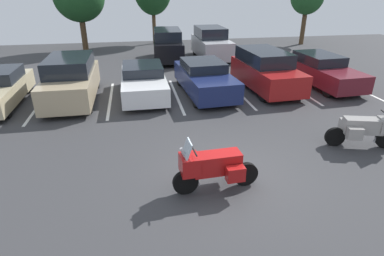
# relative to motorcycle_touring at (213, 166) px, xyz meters

# --- Properties ---
(ground) EXTENTS (44.00, 44.00, 0.10)m
(ground) POSITION_rel_motorcycle_touring_xyz_m (0.62, 0.54, -0.73)
(ground) COLOR #38383A
(motorcycle_touring) EXTENTS (2.19, 1.00, 1.43)m
(motorcycle_touring) POSITION_rel_motorcycle_touring_xyz_m (0.00, 0.00, 0.00)
(motorcycle_touring) COLOR black
(motorcycle_touring) RESTS_ON ground
(motorcycle_second) EXTENTS (2.10, 1.08, 1.37)m
(motorcycle_second) POSITION_rel_motorcycle_touring_xyz_m (5.18, 1.39, -0.03)
(motorcycle_second) COLOR black
(motorcycle_second) RESTS_ON ground
(parking_stripes) EXTENTS (17.80, 4.91, 0.01)m
(parking_stripes) POSITION_rel_motorcycle_touring_xyz_m (0.10, 7.38, -0.67)
(parking_stripes) COLOR silver
(parking_stripes) RESTS_ON ground
(car_tan) EXTENTS (1.93, 4.84, 1.88)m
(car_tan) POSITION_rel_motorcycle_touring_xyz_m (-4.41, 7.60, 0.24)
(car_tan) COLOR tan
(car_tan) RESTS_ON ground
(car_white) EXTENTS (1.92, 4.41, 1.38)m
(car_white) POSITION_rel_motorcycle_touring_xyz_m (-1.34, 7.62, 0.00)
(car_white) COLOR white
(car_white) RESTS_ON ground
(car_navy) EXTENTS (2.19, 4.87, 1.48)m
(car_navy) POSITION_rel_motorcycle_touring_xyz_m (1.42, 7.45, 0.06)
(car_navy) COLOR navy
(car_navy) RESTS_ON ground
(car_red) EXTENTS (2.17, 4.72, 1.81)m
(car_red) POSITION_rel_motorcycle_touring_xyz_m (4.45, 7.65, 0.23)
(car_red) COLOR maroon
(car_red) RESTS_ON ground
(car_maroon) EXTENTS (2.05, 4.97, 1.48)m
(car_maroon) POSITION_rel_motorcycle_touring_xyz_m (7.46, 7.77, 0.06)
(car_maroon) COLOR maroon
(car_maroon) RESTS_ON ground
(car_far_black) EXTENTS (2.07, 4.57, 1.98)m
(car_far_black) POSITION_rel_motorcycle_touring_xyz_m (0.54, 14.63, 0.32)
(car_far_black) COLOR black
(car_far_black) RESTS_ON ground
(car_far_silver) EXTENTS (1.95, 4.47, 2.01)m
(car_far_silver) POSITION_rel_motorcycle_touring_xyz_m (3.48, 14.76, 0.30)
(car_far_silver) COLOR #B7B7BC
(car_far_silver) RESTS_ON ground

